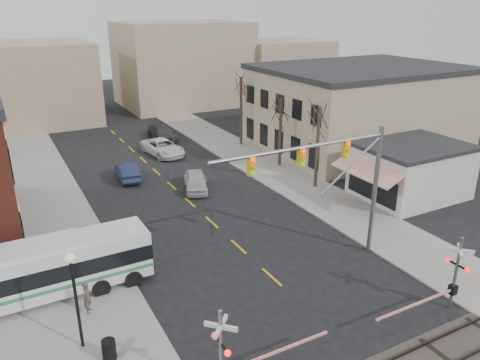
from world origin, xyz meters
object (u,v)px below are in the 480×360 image
(traffic_signal_mast, at_px, (338,171))
(pedestrian_far, at_px, (79,262))
(pedestrian_near, at_px, (87,297))
(car_c, at_px, (163,147))
(car_a, at_px, (196,181))
(rr_crossing_east, at_px, (450,277))
(car_b, at_px, (127,171))
(rr_crossing_west, at_px, (231,352))
(street_lamp, at_px, (74,282))
(car_d, at_px, (162,133))
(transit_bus, at_px, (36,271))
(trash_bin, at_px, (109,350))

(traffic_signal_mast, distance_m, pedestrian_far, 15.22)
(pedestrian_near, bearing_deg, car_c, -10.22)
(car_a, relative_size, pedestrian_far, 2.44)
(rr_crossing_east, height_order, car_b, rr_crossing_east)
(car_a, xyz_separation_m, car_b, (-4.25, 5.20, 0.00))
(traffic_signal_mast, height_order, pedestrian_far, traffic_signal_mast)
(pedestrian_near, bearing_deg, rr_crossing_west, -135.83)
(car_a, distance_m, pedestrian_far, 14.28)
(street_lamp, distance_m, car_d, 34.56)
(car_b, bearing_deg, pedestrian_far, 70.50)
(street_lamp, xyz_separation_m, car_a, (11.98, 15.10, -2.70))
(traffic_signal_mast, distance_m, rr_crossing_east, 7.74)
(transit_bus, relative_size, traffic_signal_mast, 1.06)
(traffic_signal_mast, relative_size, trash_bin, 11.53)
(traffic_signal_mast, distance_m, car_b, 21.42)
(car_b, xyz_separation_m, pedestrian_far, (-6.68, -14.38, 0.27))
(car_c, xyz_separation_m, pedestrian_near, (-12.05, -23.11, 0.20))
(rr_crossing_west, relative_size, car_a, 1.27)
(car_d, height_order, pedestrian_far, pedestrian_far)
(rr_crossing_east, bearing_deg, pedestrian_far, 142.91)
(rr_crossing_west, bearing_deg, rr_crossing_east, -1.94)
(traffic_signal_mast, xyz_separation_m, car_a, (-2.51, 14.49, -5.04))
(traffic_signal_mast, xyz_separation_m, car_b, (-6.76, 19.69, -5.03))
(street_lamp, distance_m, car_a, 19.46)
(trash_bin, bearing_deg, pedestrian_far, 88.63)
(rr_crossing_east, distance_m, car_d, 37.01)
(car_d, bearing_deg, car_a, -101.80)
(traffic_signal_mast, bearing_deg, transit_bus, 165.05)
(trash_bin, height_order, pedestrian_near, pedestrian_near)
(transit_bus, height_order, car_c, transit_bus)
(car_b, bearing_deg, traffic_signal_mast, 114.38)
(rr_crossing_west, bearing_deg, street_lamp, 131.12)
(trash_bin, distance_m, car_d, 35.38)
(car_c, distance_m, car_d, 5.96)
(car_b, height_order, car_c, car_c)
(rr_crossing_east, xyz_separation_m, car_b, (-8.82, 26.10, -1.21))
(rr_crossing_west, relative_size, trash_bin, 5.90)
(car_d, bearing_deg, street_lamp, -117.36)
(car_a, bearing_deg, pedestrian_far, -120.32)
(rr_crossing_east, xyz_separation_m, car_c, (-3.73, 31.30, -1.18))
(pedestrian_near, height_order, pedestrian_far, pedestrian_far)
(pedestrian_far, bearing_deg, car_a, -29.49)
(car_c, relative_size, car_d, 1.10)
(trash_bin, bearing_deg, street_lamp, 121.73)
(car_c, height_order, pedestrian_far, pedestrian_far)
(rr_crossing_east, distance_m, pedestrian_near, 17.80)
(traffic_signal_mast, height_order, rr_crossing_west, traffic_signal_mast)
(car_b, xyz_separation_m, pedestrian_near, (-6.96, -17.91, 0.24))
(car_c, bearing_deg, traffic_signal_mast, -94.77)
(pedestrian_far, bearing_deg, car_c, -10.53)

